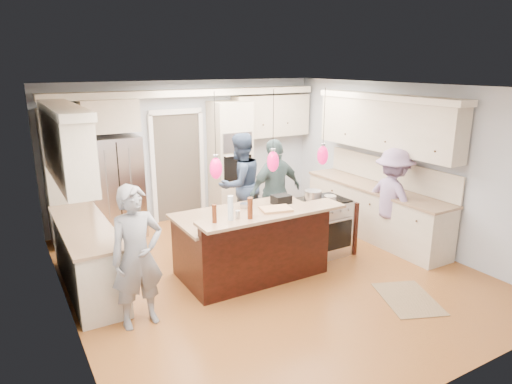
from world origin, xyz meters
The scene contains 23 objects.
ground_plane centered at (0.00, 0.00, 0.00)m, with size 6.00×6.00×0.00m, color #A8682E.
room_shell centered at (0.00, 0.00, 1.82)m, with size 5.54×6.04×2.72m.
refrigerator centered at (-1.55, 2.64, 0.90)m, with size 0.90×0.70×1.80m, color #B7B7BC.
oven_column centered at (0.75, 2.67, 1.15)m, with size 0.72×0.69×2.30m.
back_upper_cabinets centered at (-0.75, 2.76, 1.67)m, with size 5.30×0.61×2.54m.
right_counter_run centered at (2.44, 0.30, 1.06)m, with size 0.64×3.10×2.51m.
left_cabinets centered at (-2.44, 0.80, 1.06)m, with size 0.64×2.30×2.51m.
kitchen_island centered at (-0.25, 0.07, 0.48)m, with size 2.10×1.46×1.12m.
island_range centered at (1.16, 0.15, 0.46)m, with size 0.82×0.71×0.92m.
pendant_lights centered at (-0.25, -0.51, 1.80)m, with size 1.75×0.15×1.03m.
person_bar_end centered at (-2.05, -0.45, 0.86)m, with size 0.62×0.41×1.71m, color slate.
person_far_left centered at (0.40, 1.60, 0.92)m, with size 0.90×0.70×1.85m, color #324462.
person_far_right centered at (0.74, 0.97, 0.90)m, with size 1.06×0.44×1.80m, color #425C5D.
person_range_side centered at (2.25, -0.25, 0.85)m, with size 1.10×0.63×1.70m, color #8F77A0.
floor_rug centered at (1.16, -1.65, 0.01)m, with size 0.65×0.95×0.01m, color #92714F.
water_bottle centered at (-0.87, -0.51, 1.28)m, with size 0.07×0.07×0.31m, color silver.
beer_bottle_a centered at (-1.08, -0.50, 1.24)m, with size 0.06×0.06×0.23m, color #4E210E.
beer_bottle_b centered at (-0.63, -0.59, 1.25)m, with size 0.07×0.07×0.27m, color #4E210E.
beer_bottle_c centered at (-0.61, -0.55, 1.25)m, with size 0.07×0.07×0.26m, color #4E210E.
drink_can centered at (-0.76, -0.51, 1.17)m, with size 0.06×0.06×0.10m, color #B7B7BC.
cutting_board centered at (-0.17, -0.47, 1.14)m, with size 0.40×0.28×0.03m, color tan.
pot_large centered at (0.95, 0.19, 1.00)m, with size 0.27×0.27×0.16m, color #B7B7BC.
pot_small centered at (1.13, -0.01, 0.97)m, with size 0.19×0.19×0.10m, color #B7B7BC.
Camera 1 is at (-3.29, -5.32, 3.00)m, focal length 32.00 mm.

